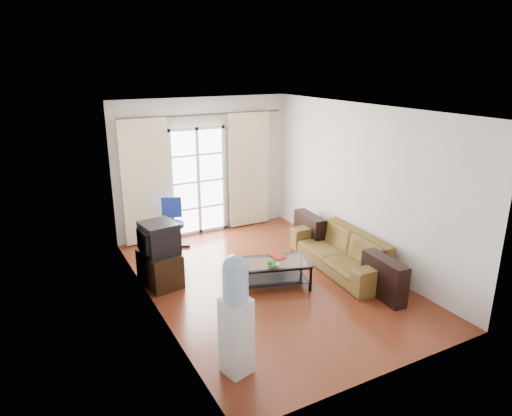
{
  "coord_description": "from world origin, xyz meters",
  "views": [
    {
      "loc": [
        -3.25,
        -5.71,
        3.34
      ],
      "look_at": [
        -0.02,
        0.35,
        1.13
      ],
      "focal_mm": 32.0,
      "sensor_mm": 36.0,
      "label": 1
    }
  ],
  "objects": [
    {
      "name": "book",
      "position": [
        0.05,
        -0.08,
        0.43
      ],
      "size": [
        0.23,
        0.28,
        0.02
      ],
      "primitive_type": "imported",
      "rotation": [
        0.0,
        0.0,
        0.1
      ],
      "color": "#AC1518",
      "rests_on": "coffee_table"
    },
    {
      "name": "curtain_left",
      "position": [
        -1.2,
        2.48,
        1.2
      ],
      "size": [
        0.9,
        0.07,
        2.35
      ],
      "primitive_type": "cube",
      "color": "beige",
      "rests_on": "curtain_rod"
    },
    {
      "name": "wall_left",
      "position": [
        -1.8,
        0.0,
        1.35
      ],
      "size": [
        0.02,
        5.2,
        2.7
      ],
      "primitive_type": "cube",
      "color": "silver",
      "rests_on": "floor"
    },
    {
      "name": "french_door",
      "position": [
        -0.15,
        2.54,
        1.07
      ],
      "size": [
        1.16,
        0.06,
        2.15
      ],
      "color": "white",
      "rests_on": "wall_back"
    },
    {
      "name": "water_cooler",
      "position": [
        -1.4,
        -1.77,
        0.74
      ],
      "size": [
        0.35,
        0.35,
        1.42
      ],
      "rotation": [
        0.0,
        0.0,
        0.25
      ],
      "color": "silver",
      "rests_on": "floor"
    },
    {
      "name": "remote",
      "position": [
        -0.05,
        -0.23,
        0.43
      ],
      "size": [
        0.17,
        0.12,
        0.02
      ],
      "primitive_type": "cube",
      "rotation": [
        0.0,
        0.0,
        0.48
      ],
      "color": "black",
      "rests_on": "coffee_table"
    },
    {
      "name": "ceiling",
      "position": [
        0.0,
        0.0,
        2.7
      ],
      "size": [
        5.2,
        5.2,
        0.0
      ],
      "primitive_type": "plane",
      "rotation": [
        3.14,
        0.0,
        0.0
      ],
      "color": "white",
      "rests_on": "wall_back"
    },
    {
      "name": "curtain_rod",
      "position": [
        0.0,
        2.5,
        2.38
      ],
      "size": [
        3.3,
        0.04,
        0.04
      ],
      "primitive_type": "cylinder",
      "rotation": [
        0.0,
        1.57,
        0.0
      ],
      "color": "#4C3F2D",
      "rests_on": "wall_back"
    },
    {
      "name": "sofa",
      "position": [
        1.34,
        -0.17,
        0.31
      ],
      "size": [
        2.27,
        1.16,
        0.63
      ],
      "primitive_type": "imported",
      "rotation": [
        0.0,
        0.0,
        -1.65
      ],
      "color": "#656722",
      "rests_on": "floor"
    },
    {
      "name": "wall_front",
      "position": [
        0.0,
        -2.6,
        1.35
      ],
      "size": [
        3.6,
        0.02,
        2.7
      ],
      "primitive_type": "cube",
      "color": "silver",
      "rests_on": "floor"
    },
    {
      "name": "radiator",
      "position": [
        0.8,
        2.5,
        0.33
      ],
      "size": [
        0.64,
        0.12,
        0.64
      ],
      "primitive_type": "cube",
      "color": "gray",
      "rests_on": "floor"
    },
    {
      "name": "curtain_right",
      "position": [
        0.95,
        2.48,
        1.2
      ],
      "size": [
        0.9,
        0.07,
        2.35
      ],
      "primitive_type": "cube",
      "color": "beige",
      "rests_on": "curtain_rod"
    },
    {
      "name": "wall_right",
      "position": [
        1.8,
        0.0,
        1.35
      ],
      "size": [
        0.02,
        5.2,
        2.7
      ],
      "primitive_type": "cube",
      "color": "silver",
      "rests_on": "floor"
    },
    {
      "name": "wall_back",
      "position": [
        0.0,
        2.6,
        1.35
      ],
      "size": [
        3.6,
        0.02,
        2.7
      ],
      "primitive_type": "cube",
      "color": "silver",
      "rests_on": "floor"
    },
    {
      "name": "crt_tv",
      "position": [
        -1.53,
        0.7,
        0.77
      ],
      "size": [
        0.59,
        0.59,
        0.49
      ],
      "rotation": [
        0.0,
        0.0,
        0.14
      ],
      "color": "black",
      "rests_on": "tv_stand"
    },
    {
      "name": "coffee_table",
      "position": [
        0.03,
        -0.19,
        0.27
      ],
      "size": [
        1.16,
        0.88,
        0.42
      ],
      "rotation": [
        0.0,
        0.0,
        -0.31
      ],
      "color": "silver",
      "rests_on": "floor"
    },
    {
      "name": "task_chair",
      "position": [
        -0.89,
        2.04,
        0.28
      ],
      "size": [
        0.82,
        0.82,
        0.93
      ],
      "rotation": [
        0.0,
        0.0,
        -0.37
      ],
      "color": "black",
      "rests_on": "floor"
    },
    {
      "name": "bowl",
      "position": [
        -0.11,
        -0.33,
        0.44
      ],
      "size": [
        0.33,
        0.33,
        0.05
      ],
      "primitive_type": "imported",
      "rotation": [
        0.0,
        0.0,
        -0.39
      ],
      "color": "#308640",
      "rests_on": "coffee_table"
    },
    {
      "name": "floor",
      "position": [
        0.0,
        0.0,
        0.0
      ],
      "size": [
        5.2,
        5.2,
        0.0
      ],
      "primitive_type": "plane",
      "color": "brown",
      "rests_on": "ground"
    },
    {
      "name": "tv_stand",
      "position": [
        -1.53,
        0.7,
        0.26
      ],
      "size": [
        0.59,
        0.79,
        0.53
      ],
      "primitive_type": "cube",
      "rotation": [
        0.0,
        0.0,
        0.16
      ],
      "color": "black",
      "rests_on": "floor"
    }
  ]
}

